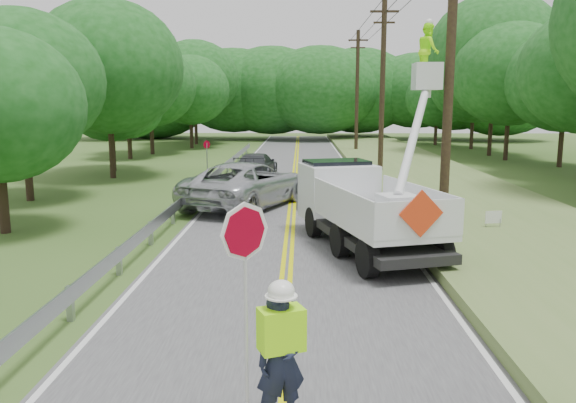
{
  "coord_description": "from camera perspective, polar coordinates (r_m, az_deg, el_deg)",
  "views": [
    {
      "loc": [
        0.35,
        -9.44,
        4.18
      ],
      "look_at": [
        0.0,
        6.0,
        1.5
      ],
      "focal_mm": 35.68,
      "sensor_mm": 36.0,
      "label": 1
    }
  ],
  "objects": [
    {
      "name": "treeline_horizon",
      "position": [
        65.71,
        0.66,
        11.01
      ],
      "size": [
        55.89,
        14.39,
        11.11
      ],
      "color": "#144C14",
      "rests_on": "ground"
    },
    {
      "name": "flagger",
      "position": [
        7.51,
        -0.77,
        -14.51
      ],
      "size": [
        1.1,
        0.73,
        2.99
      ],
      "color": "#191E33",
      "rests_on": "road"
    },
    {
      "name": "road",
      "position": [
        23.81,
        0.43,
        -0.24
      ],
      "size": [
        7.2,
        96.0,
        0.03
      ],
      "color": "#454547",
      "rests_on": "ground"
    },
    {
      "name": "utility_poles",
      "position": [
        26.88,
        11.51,
        11.98
      ],
      "size": [
        1.6,
        43.3,
        10.0
      ],
      "color": "black",
      "rests_on": "ground"
    },
    {
      "name": "tall_grass_verge",
      "position": [
        24.72,
        17.12,
        0.03
      ],
      "size": [
        7.0,
        96.0,
        0.3
      ],
      "primitive_type": "cube",
      "color": "#5C7638",
      "rests_on": "ground"
    },
    {
      "name": "ground",
      "position": [
        10.33,
        -0.77,
        -14.04
      ],
      "size": [
        140.0,
        140.0,
        0.0
      ],
      "primitive_type": "plane",
      "color": "#34571C",
      "rests_on": "ground"
    },
    {
      "name": "treeline_left",
      "position": [
        41.09,
        -14.31,
        11.29
      ],
      "size": [
        9.71,
        54.58,
        10.27
      ],
      "color": "#332319",
      "rests_on": "ground"
    },
    {
      "name": "bucket_truck",
      "position": [
        17.28,
        7.26,
        0.9
      ],
      "size": [
        4.47,
        7.02,
        6.58
      ],
      "color": "black",
      "rests_on": "road"
    },
    {
      "name": "yard_sign",
      "position": [
        19.17,
        19.79,
        -1.56
      ],
      "size": [
        0.55,
        0.15,
        0.81
      ],
      "color": "white",
      "rests_on": "ground"
    },
    {
      "name": "guardrail",
      "position": [
        25.0,
        -8.79,
        1.39
      ],
      "size": [
        0.18,
        48.0,
        0.77
      ],
      "color": "#979B9F",
      "rests_on": "ground"
    },
    {
      "name": "stop_sign_permanent",
      "position": [
        31.36,
        -8.08,
        4.66
      ],
      "size": [
        0.33,
        0.35,
        2.16
      ],
      "color": "#979B9F",
      "rests_on": "ground"
    },
    {
      "name": "suv_silver",
      "position": [
        23.04,
        -4.2,
        1.72
      ],
      "size": [
        5.32,
        7.23,
        1.83
      ],
      "primitive_type": "imported",
      "rotation": [
        0.0,
        0.0,
        2.75
      ],
      "color": "#B9BCC1",
      "rests_on": "road"
    },
    {
      "name": "suv_darkgrey",
      "position": [
        31.98,
        -3.19,
        3.62
      ],
      "size": [
        2.34,
        4.93,
        1.39
      ],
      "primitive_type": "imported",
      "rotation": [
        0.0,
        0.0,
        3.06
      ],
      "color": "#34383C",
      "rests_on": "road"
    },
    {
      "name": "treeline_right",
      "position": [
        38.05,
        25.6,
        12.3
      ],
      "size": [
        11.06,
        54.13,
        12.45
      ],
      "color": "#332319",
      "rests_on": "ground"
    }
  ]
}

